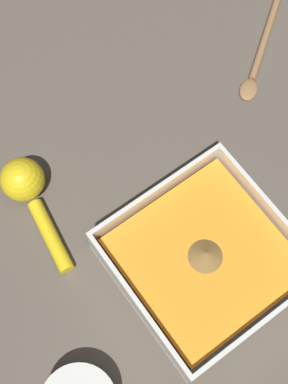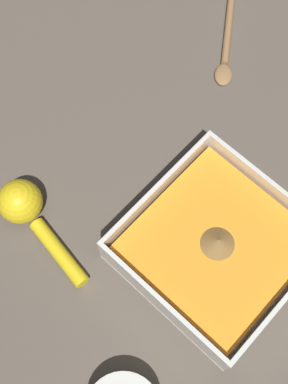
% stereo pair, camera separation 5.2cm
% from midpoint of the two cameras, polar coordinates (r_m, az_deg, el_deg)
% --- Properties ---
extents(ground_plane, '(4.00, 4.00, 0.00)m').
position_cam_midpoint_polar(ground_plane, '(0.75, 6.62, -8.37)').
color(ground_plane, brown).
extents(square_dish, '(0.22, 0.22, 0.07)m').
position_cam_midpoint_polar(square_dish, '(0.73, 5.60, -6.15)').
color(square_dish, silver).
rests_on(square_dish, ground_plane).
extents(lemon_squeezer, '(0.17, 0.06, 0.06)m').
position_cam_midpoint_polar(lemon_squeezer, '(0.76, -14.34, -2.02)').
color(lemon_squeezer, yellow).
rests_on(lemon_squeezer, ground_plane).
extents(wooden_spoon, '(0.15, 0.21, 0.01)m').
position_cam_midpoint_polar(wooden_spoon, '(0.92, 7.31, 16.63)').
color(wooden_spoon, olive).
rests_on(wooden_spoon, ground_plane).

